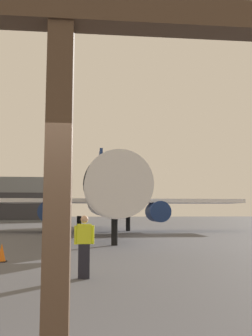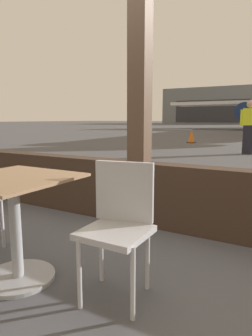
# 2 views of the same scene
# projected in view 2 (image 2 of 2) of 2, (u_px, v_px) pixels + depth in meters

# --- Properties ---
(window_frame) EXTENTS (8.22, 0.24, 3.57)m
(window_frame) POSITION_uv_depth(u_px,v_px,m) (140.00, 111.00, 3.21)
(window_frame) COLOR #38281E
(window_frame) RESTS_ON ground
(dining_table) EXTENTS (0.77, 0.77, 0.76)m
(dining_table) POSITION_uv_depth(u_px,v_px,m) (15.00, 222.00, 2.11)
(dining_table) COLOR #8C6B4C
(dining_table) RESTS_ON ground
(cafe_chair_window_left) EXTENTS (0.45, 0.45, 0.88)m
(cafe_chair_window_left) POSITION_uv_depth(u_px,v_px,m) (119.00, 217.00, 1.95)
(cafe_chair_window_left) COLOR #B2B2B7
(cafe_chair_window_left) RESTS_ON ground
(ground_crew_worker) EXTENTS (0.56, 0.22, 1.74)m
(ground_crew_worker) POSITION_uv_depth(u_px,v_px,m) (249.00, 127.00, 9.82)
(ground_crew_worker) COLOR black
(ground_crew_worker) RESTS_ON ground
(traffic_cone) EXTENTS (0.36, 0.36, 0.68)m
(traffic_cone) POSITION_uv_depth(u_px,v_px,m) (191.00, 136.00, 14.65)
(traffic_cone) COLOR orange
(traffic_cone) RESTS_ON ground
(distant_hangar) EXTENTS (23.68, 15.64, 8.36)m
(distant_hangar) POSITION_uv_depth(u_px,v_px,m) (219.00, 107.00, 74.42)
(distant_hangar) COLOR slate
(distant_hangar) RESTS_ON ground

